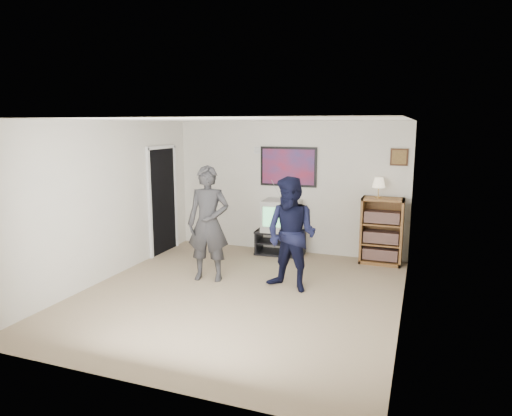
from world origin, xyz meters
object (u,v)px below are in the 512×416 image
Objects in this scene: bookshelf at (382,231)px; person_tall at (208,224)px; media_stand at (280,242)px; crt_television at (282,215)px; person_short at (291,234)px.

person_tall is (-2.49, -1.83, 0.32)m from bookshelf.
media_stand is 0.52m from crt_television.
bookshelf is 2.17m from person_short.
media_stand is 0.52× the size of person_tall.
person_tall reaches higher than person_short.
media_stand is 0.56× the size of person_short.
media_stand is 1.88m from bookshelf.
person_tall is 1.07× the size of person_short.
person_tall is at bearing -112.96° from media_stand.
media_stand is at bearing 176.61° from crt_television.
person_tall is at bearing -143.67° from bookshelf.
media_stand is 0.80× the size of bookshelf.
bookshelf is 0.69× the size of person_short.
person_tall is at bearing -113.76° from crt_television.
person_tall is at bearing -164.42° from person_short.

